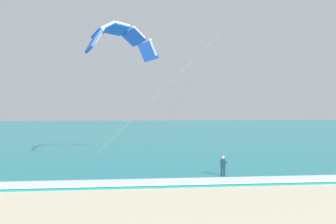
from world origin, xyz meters
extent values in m
cube|color=teal|center=(0.00, 73.91, 0.10)|extent=(200.00, 120.00, 0.20)
cube|color=white|center=(0.00, 14.91, 0.22)|extent=(200.00, 2.25, 0.04)
ellipsoid|color=#E04C38|center=(-3.51, 16.66, 0.03)|extent=(0.97, 1.46, 0.05)
cube|color=black|center=(-3.51, 16.89, 0.07)|extent=(0.17, 0.12, 0.04)
cube|color=black|center=(-3.51, 16.43, 0.07)|extent=(0.17, 0.12, 0.04)
cylinder|color=#143347|center=(-3.60, 16.70, 0.42)|extent=(0.14, 0.14, 0.84)
cylinder|color=#143347|center=(-3.42, 16.62, 0.42)|extent=(0.14, 0.14, 0.84)
cube|color=#143347|center=(-3.51, 16.66, 1.14)|extent=(0.39, 0.32, 0.60)
sphere|color=beige|center=(-3.51, 16.66, 1.58)|extent=(0.22, 0.22, 0.22)
cylinder|color=#143347|center=(-3.61, 16.88, 1.19)|extent=(0.29, 0.50, 0.22)
cylinder|color=#143347|center=(-3.28, 16.73, 1.19)|extent=(0.29, 0.50, 0.22)
cylinder|color=black|center=(-3.35, 17.01, 1.19)|extent=(0.52, 0.25, 0.04)
cube|color=#3F3F42|center=(-3.46, 16.77, 0.92)|extent=(0.14, 0.12, 0.10)
cube|color=blue|center=(-8.48, 26.15, 10.74)|extent=(2.17, 1.58, 2.02)
cube|color=white|center=(-8.04, 25.74, 11.09)|extent=(0.96, 0.98, 1.61)
cube|color=blue|center=(-9.91, 25.41, 11.97)|extent=(2.36, 2.12, 1.61)
cube|color=white|center=(-9.47, 25.00, 12.31)|extent=(1.28, 1.37, 1.05)
cube|color=blue|center=(-11.40, 24.11, 12.41)|extent=(2.39, 2.40, 0.84)
cube|color=white|center=(-10.97, 23.70, 12.75)|extent=(1.44, 1.50, 0.26)
cube|color=blue|center=(-12.62, 22.55, 11.97)|extent=(2.12, 2.39, 1.61)
cube|color=white|center=(-12.18, 22.14, 12.31)|extent=(1.32, 1.35, 1.05)
cube|color=blue|center=(-13.27, 21.07, 10.74)|extent=(1.62, 2.18, 2.02)
cube|color=white|center=(-12.83, 20.66, 11.09)|extent=(0.95, 1.01, 1.61)
cylinder|color=#B2B2B7|center=(-6.07, 21.58, 5.97)|extent=(4.84, 9.17, 9.56)
cylinder|color=#B2B2B7|center=(-8.47, 19.04, 5.97)|extent=(9.63, 4.09, 9.56)
camera|label=1|loc=(-10.51, -10.20, 5.26)|focal=39.89mm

